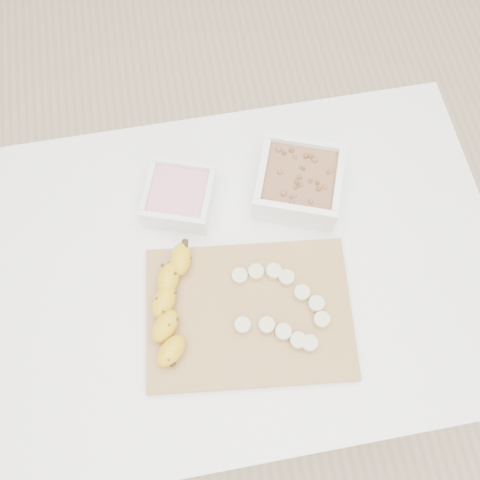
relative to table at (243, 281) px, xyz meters
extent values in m
plane|color=#C6AD89|center=(0.00, 0.00, -0.65)|extent=(3.50, 3.50, 0.00)
cube|color=white|center=(0.00, 0.00, 0.08)|extent=(1.00, 0.70, 0.04)
cylinder|color=white|center=(-0.44, -0.29, -0.30)|extent=(0.05, 0.05, 0.71)
cylinder|color=white|center=(0.44, -0.29, -0.30)|extent=(0.05, 0.05, 0.71)
cylinder|color=white|center=(-0.44, 0.29, -0.30)|extent=(0.05, 0.05, 0.71)
cylinder|color=white|center=(0.44, 0.29, -0.30)|extent=(0.05, 0.05, 0.71)
cube|color=white|center=(-0.10, 0.15, 0.13)|extent=(0.16, 0.16, 0.06)
cube|color=pink|center=(-0.10, 0.15, 0.13)|extent=(0.14, 0.14, 0.03)
cube|color=white|center=(0.14, 0.14, 0.13)|extent=(0.21, 0.21, 0.07)
cube|color=brown|center=(0.14, 0.14, 0.14)|extent=(0.17, 0.17, 0.04)
cube|color=tan|center=(-0.01, -0.09, 0.10)|extent=(0.40, 0.31, 0.01)
cylinder|color=beige|center=(-0.01, -0.03, 0.12)|extent=(0.03, 0.03, 0.01)
cylinder|color=beige|center=(0.02, -0.02, 0.12)|extent=(0.03, 0.03, 0.01)
cylinder|color=beige|center=(0.05, -0.03, 0.12)|extent=(0.03, 0.03, 0.01)
cylinder|color=beige|center=(0.07, -0.04, 0.12)|extent=(0.03, 0.03, 0.01)
cylinder|color=beige|center=(0.10, -0.08, 0.12)|extent=(0.03, 0.03, 0.01)
cylinder|color=beige|center=(0.12, -0.10, 0.12)|extent=(0.03, 0.03, 0.01)
cylinder|color=beige|center=(0.12, -0.13, 0.12)|extent=(0.03, 0.03, 0.01)
cylinder|color=beige|center=(-0.02, -0.12, 0.12)|extent=(0.03, 0.03, 0.01)
cylinder|color=beige|center=(0.02, -0.13, 0.12)|extent=(0.03, 0.03, 0.01)
cylinder|color=beige|center=(0.05, -0.14, 0.12)|extent=(0.03, 0.03, 0.01)
cylinder|color=beige|center=(0.07, -0.16, 0.12)|extent=(0.03, 0.03, 0.01)
cylinder|color=beige|center=(0.09, -0.17, 0.12)|extent=(0.03, 0.03, 0.01)
camera|label=1|loc=(-0.06, -0.33, 1.06)|focal=40.00mm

